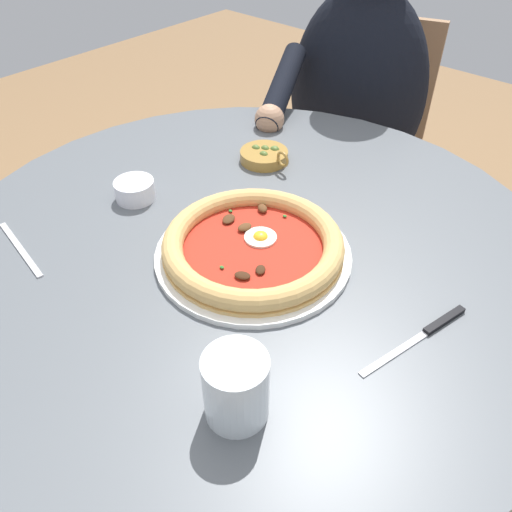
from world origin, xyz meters
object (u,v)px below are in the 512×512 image
Objects in this scene: dining_table at (249,309)px; diner_person at (347,158)px; steak_knife at (430,330)px; olive_pan at (265,155)px; ramekin_capers at (135,189)px; pizza_on_plate at (253,246)px; cafe_chair_diner at (360,140)px; water_glass at (236,391)px; fork_utensil at (20,249)px.

diner_person is (-0.22, 0.68, -0.04)m from dining_table.
steak_knife is 0.53m from olive_pan.
ramekin_capers is (-0.25, -0.05, 0.19)m from dining_table.
steak_knife is at bearing 3.14° from dining_table.
pizza_on_plate reaches higher than steak_knife.
olive_pan is at bearing -79.66° from cafe_chair_diner.
ramekin_capers is 0.60× the size of olive_pan.
diner_person is 1.36× the size of cafe_chair_diner.
dining_table is at bearing -176.86° from steak_knife.
pizza_on_plate is (0.03, -0.02, 0.19)m from dining_table.
cafe_chair_diner is (-0.26, 0.82, -0.05)m from dining_table.
dining_table is 0.40m from water_glass.
water_glass is at bearing -113.15° from steak_knife.
cafe_chair_diner is (-0.11, 0.60, -0.24)m from olive_pan.
olive_pan is at bearing 127.59° from water_glass.
dining_table is at bearing 130.00° from water_glass.
water_glass is 0.08× the size of diner_person.
pizza_on_plate is at bearing -70.09° from diner_person.
ramekin_capers is 0.77m from diner_person.
water_glass is at bearing -52.41° from olive_pan.
cafe_chair_diner reaches higher than olive_pan.
olive_pan is at bearing 76.83° from fork_utensil.
steak_knife is 1.03m from cafe_chair_diner.
olive_pan reaches higher than fork_utensil.
dining_table is at bearing 144.51° from pizza_on_plate.
olive_pan is (-0.49, 0.21, 0.01)m from steak_knife.
water_glass reaches higher than steak_knife.
dining_table is 14.24× the size of ramekin_capers.
olive_pan is (-0.37, 0.48, -0.03)m from water_glass.
fork_utensil is (-0.27, -0.27, 0.17)m from dining_table.
water_glass is 0.61m from olive_pan.
water_glass is at bearing 2.05° from fork_utensil.
water_glass is 0.49m from fork_utensil.
cafe_chair_diner is at bearing 89.56° from fork_utensil.
olive_pan is 0.65m from cafe_chair_diner.
ramekin_capers is at bearing -175.57° from pizza_on_plate.
cafe_chair_diner is (-0.60, 0.80, -0.23)m from steak_knife.
steak_knife is at bearing 8.24° from pizza_on_plate.
pizza_on_plate is 0.37× the size of cafe_chair_diner.
pizza_on_plate is 0.30m from steak_knife.
water_glass reaches higher than pizza_on_plate.
fork_utensil reaches higher than dining_table.
ramekin_capers reaches higher than fork_utensil.
dining_table is 0.90× the size of diner_person.
water_glass is (0.22, -0.26, 0.21)m from dining_table.
water_glass is 0.76× the size of olive_pan.
dining_table is at bearing 45.24° from fork_utensil.
olive_pan is 0.51m from fork_utensil.
fork_utensil is at bearing -93.04° from diner_person.
steak_knife is at bearing -50.13° from diner_person.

